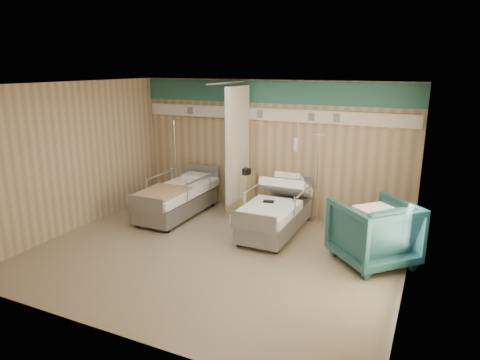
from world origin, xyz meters
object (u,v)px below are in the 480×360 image
visitor_armchair (373,232)px  bedside_cabinet (241,192)px  iv_stand_left (176,187)px  iv_stand_right (316,203)px  bed_right (276,217)px  bed_left (177,202)px

visitor_armchair → bedside_cabinet: bearing=-70.5°
bedside_cabinet → iv_stand_left: 1.54m
iv_stand_right → visitor_armchair: bearing=-48.3°
bed_right → bed_left: bearing=180.0°
bedside_cabinet → visitor_armchair: size_ratio=0.75×
bed_left → iv_stand_left: size_ratio=1.11×
bed_left → iv_stand_left: 0.86m
bed_right → bedside_cabinet: (-1.15, 0.90, 0.11)m
bed_left → iv_stand_right: (2.70, 0.98, 0.05)m
bed_right → visitor_armchair: size_ratio=1.89×
bed_right → iv_stand_right: 1.10m
iv_stand_right → iv_stand_left: (-3.18, -0.27, 0.03)m
bed_right → iv_stand_right: bearing=63.0°
bed_right → bedside_cabinet: bearing=142.0°
visitor_armchair → iv_stand_right: iv_stand_right is taller
visitor_armchair → iv_stand_left: bearing=-60.3°
bed_right → iv_stand_left: (-2.68, 0.71, 0.08)m
iv_stand_left → bedside_cabinet: bearing=7.0°
bed_right → bedside_cabinet: size_ratio=2.54×
bedside_cabinet → iv_stand_right: 1.65m
visitor_armchair → iv_stand_left: iv_stand_left is taller
bed_left → iv_stand_left: bearing=124.0°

